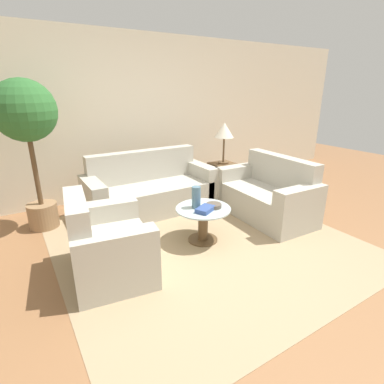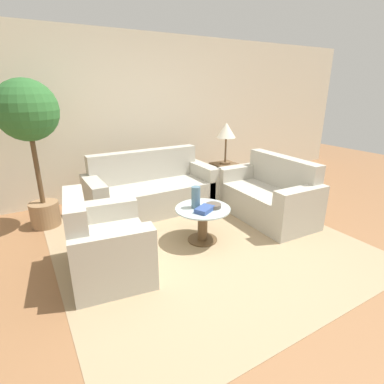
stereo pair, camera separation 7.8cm
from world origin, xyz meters
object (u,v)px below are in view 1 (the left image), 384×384
table_lamp (224,131)px  vase (196,197)px  sofa_main (150,191)px  loveseat (268,197)px  coffee_table (203,220)px  armchair (105,248)px  bowl (214,206)px  book_stack (205,209)px  potted_plant (27,123)px

table_lamp → vase: table_lamp is taller
sofa_main → loveseat: 1.73m
coffee_table → vase: vase is taller
armchair → loveseat: 2.42m
armchair → vase: armchair is taller
bowl → book_stack: bearing=-163.9°
vase → bowl: bearing=-31.7°
sofa_main → loveseat: (1.34, -1.10, 0.00)m
armchair → loveseat: (2.41, 0.20, -0.00)m
vase → table_lamp: bearing=41.5°
loveseat → book_stack: size_ratio=5.38×
armchair → potted_plant: size_ratio=0.56×
table_lamp → bowl: bearing=-131.3°
coffee_table → vase: (-0.06, 0.06, 0.28)m
table_lamp → loveseat: bearing=-86.7°
table_lamp → bowl: table_lamp is taller
armchair → coffee_table: (1.20, 0.06, -0.01)m
table_lamp → book_stack: (-1.19, -1.23, -0.65)m
table_lamp → potted_plant: size_ratio=0.35×
book_stack → sofa_main: bearing=67.1°
sofa_main → coffee_table: size_ratio=2.92×
armchair → book_stack: bearing=-83.4°
loveseat → bowl: (-1.10, -0.19, 0.16)m
sofa_main → potted_plant: potted_plant is taller
potted_plant → table_lamp: bearing=-6.0°
armchair → vase: bearing=-75.8°
book_stack → table_lamp: bearing=19.1°
armchair → bowl: size_ratio=5.72×
loveseat → vase: loveseat is taller
sofa_main → table_lamp: (1.28, -0.10, 0.81)m
loveseat → vase: 1.31m
armchair → vase: 1.17m
armchair → vase: (1.13, 0.12, 0.27)m
loveseat → book_stack: (-1.25, -0.24, 0.16)m
armchair → table_lamp: table_lamp is taller
sofa_main → potted_plant: 1.83m
table_lamp → potted_plant: (-2.74, 0.29, 0.27)m
coffee_table → sofa_main: bearing=95.8°
coffee_table → potted_plant: size_ratio=0.35×
armchair → potted_plant: potted_plant is taller
loveseat → coffee_table: 1.22m
potted_plant → book_stack: 2.36m
table_lamp → book_stack: 1.83m
armchair → coffee_table: armchair is taller
armchair → coffee_table: size_ratio=1.63×
bowl → book_stack: book_stack is taller
armchair → bowl: (1.31, 0.01, 0.16)m
bowl → coffee_table: bearing=155.9°
sofa_main → table_lamp: size_ratio=2.86×
armchair → loveseat: loveseat is taller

